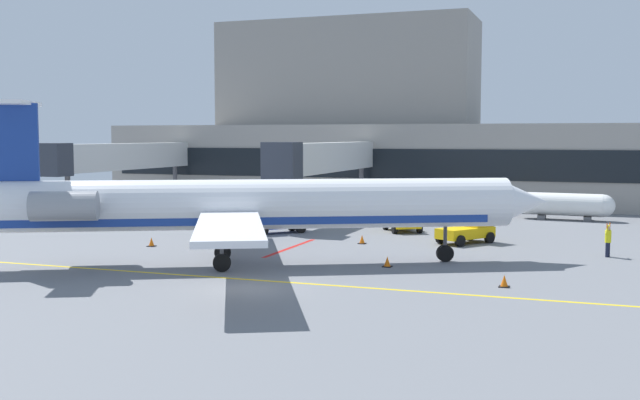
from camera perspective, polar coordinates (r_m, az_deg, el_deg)
The scene contains 14 objects.
ground at distance 34.39m, azimuth -5.33°, elevation -6.62°, with size 120.00×120.00×0.11m.
terminal_building at distance 80.83m, azimuth 6.03°, elevation 4.78°, with size 65.80×15.45×19.11m.
jet_bridge_west at distance 62.41m, azimuth 0.40°, elevation 3.13°, with size 2.40×21.81×6.30m.
jet_bridge_east at distance 71.83m, azimuth -14.75°, elevation 3.08°, with size 2.40×21.23×6.16m.
regional_jet at distance 39.87m, azimuth -6.06°, elevation -0.40°, with size 30.41×22.84×8.46m.
baggage_tug at distance 54.72m, azimuth 6.03°, elevation -1.39°, with size 3.31×3.73×1.89m.
pushback_tractor at distance 53.14m, azimuth -3.53°, elevation -1.59°, with size 3.85×3.96×1.80m.
belt_loader at distance 49.26m, azimuth 11.07°, elevation -1.97°, with size 3.48×4.03×2.26m.
fuel_tank at distance 64.50m, azimuth 17.72°, elevation -0.33°, with size 7.61×2.30×2.16m.
marshaller at distance 45.65m, azimuth 20.61°, elevation -2.78°, with size 0.37×0.81×1.90m.
safety_cone_alpha at distance 35.38m, azimuth 13.52°, elevation -5.91°, with size 0.47×0.47×0.55m.
safety_cone_bravo at distance 48.00m, azimuth -12.41°, elevation -3.09°, with size 0.47×0.47×0.55m.
safety_cone_charlie at distance 39.77m, azimuth 5.02°, elevation -4.62°, with size 0.47×0.47×0.55m.
safety_cone_delta at distance 48.11m, azimuth 3.14°, elevation -2.97°, with size 0.47×0.47×0.55m.
Camera 1 is at (14.38, -30.49, 6.74)m, focal length 43.09 mm.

